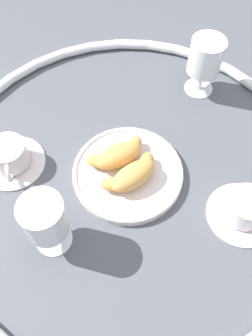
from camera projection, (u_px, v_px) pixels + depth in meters
name	position (u px, v px, depth m)	size (l,w,h in m)	color
ground_plane	(128.00, 171.00, 0.75)	(2.20, 2.20, 0.00)	#4C4F56
table_chrome_rim	(128.00, 168.00, 0.74)	(0.78, 0.78, 0.02)	silver
pastry_plate	(126.00, 173.00, 0.73)	(0.23, 0.23, 0.02)	silver
croissant_large	(132.00, 175.00, 0.70)	(0.12, 0.11, 0.04)	#D6994C
croissant_small	(118.00, 155.00, 0.72)	(0.12, 0.10, 0.04)	#D6994C
coffee_cup_near	(245.00, 209.00, 0.67)	(0.14, 0.14, 0.06)	silver
coffee_cup_far	(10.00, 157.00, 0.73)	(0.14, 0.14, 0.06)	silver
juice_glass_left	(205.00, 59.00, 0.79)	(0.08, 0.08, 0.14)	white
juice_glass_right	(45.00, 219.00, 0.59)	(0.08, 0.08, 0.14)	white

